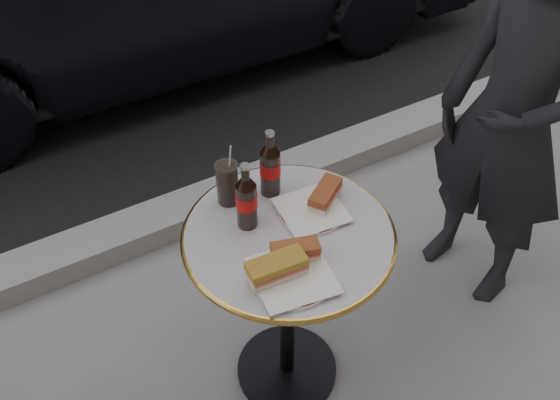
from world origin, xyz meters
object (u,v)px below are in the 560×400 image
plate_left (293,277)px  cola_bottle_right (270,163)px  cola_bottle_left (246,196)px  pedestrian (512,123)px  bistro_table (288,310)px  plate_right (311,211)px  cola_glass (227,183)px

plate_left → cola_bottle_right: size_ratio=0.95×
cola_bottle_left → pedestrian: size_ratio=0.15×
plate_left → bistro_table: bearing=62.9°
plate_right → cola_bottle_right: (-0.06, 0.14, 0.11)m
bistro_table → pedestrian: (0.91, 0.04, 0.39)m
cola_bottle_right → cola_glass: 0.14m
cola_bottle_left → cola_bottle_right: cola_bottle_right is taller
bistro_table → pedestrian: size_ratio=0.48×
plate_left → cola_glass: size_ratio=1.55×
plate_right → pedestrian: size_ratio=0.13×
plate_right → cola_glass: size_ratio=1.39×
pedestrian → cola_bottle_left: bearing=-104.8°
bistro_table → pedestrian: bearing=2.4°
plate_left → plate_right: bearing=46.7°
cola_bottle_left → plate_right: bearing=-16.1°
cola_bottle_right → pedestrian: size_ratio=0.15×
plate_left → cola_bottle_right: cola_bottle_right is taller
plate_right → cola_bottle_left: size_ratio=0.87×
cola_glass → pedestrian: (1.00, -0.17, -0.04)m
plate_left → plate_right: plate_left is taller
bistro_table → cola_glass: cola_glass is taller
plate_left → pedestrian: (0.99, 0.19, 0.02)m
plate_left → plate_right: (0.18, 0.19, -0.00)m
plate_right → cola_bottle_right: bearing=112.7°
plate_right → plate_left: bearing=-133.3°
pedestrian → cola_bottle_right: bearing=-111.0°
cola_glass → pedestrian: bearing=-9.6°
bistro_table → cola_bottle_right: 0.51m
bistro_table → cola_bottle_left: cola_bottle_left is taller
bistro_table → cola_glass: 0.49m
plate_left → cola_glass: bearing=91.8°
bistro_table → plate_left: bearing=-117.1°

